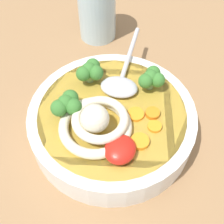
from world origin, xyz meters
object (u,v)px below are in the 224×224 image
noodle_pile (96,123)px  drinking_glass (97,9)px  soup_spoon (121,81)px  soup_bowl (112,122)px

noodle_pile → drinking_glass: size_ratio=0.92×
noodle_pile → soup_spoon: (9.52, 0.42, -0.67)cm
noodle_pile → drinking_glass: drinking_glass is taller
soup_spoon → soup_bowl: bearing=-180.0°
drinking_glass → soup_bowl: bearing=-147.9°
noodle_pile → soup_spoon: noodle_pile is taller
soup_bowl → noodle_pile: bearing=169.1°
soup_bowl → soup_spoon: (5.83, 1.13, 3.35)cm
noodle_pile → drinking_glass: 28.09cm
noodle_pile → soup_spoon: size_ratio=0.67×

